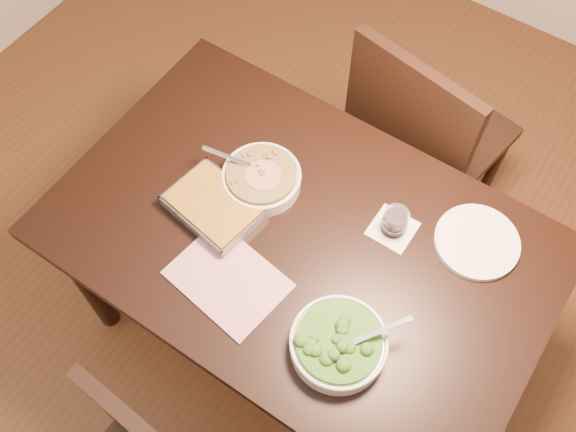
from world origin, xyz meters
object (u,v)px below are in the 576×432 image
object	(u,v)px
wine_tumbler	(395,221)
dinner_plate	(477,242)
table	(300,251)
stew_bowl	(262,178)
broccoli_bowl	(339,344)
baking_dish	(214,206)
chair_far	(421,136)

from	to	relation	value
wine_tumbler	dinner_plate	xyz separation A→B (m)	(0.22, 0.09, -0.04)
table	stew_bowl	distance (m)	0.24
stew_bowl	broccoli_bowl	world-z (taller)	broccoli_bowl
baking_dish	chair_far	size ratio (longest dim) A/B	0.29
broccoli_bowl	dinner_plate	distance (m)	0.50
stew_bowl	dinner_plate	size ratio (longest dim) A/B	1.07
baking_dish	dinner_plate	distance (m)	0.75
stew_bowl	dinner_plate	world-z (taller)	stew_bowl
table	dinner_plate	world-z (taller)	dinner_plate
table	chair_far	size ratio (longest dim) A/B	1.41
dinner_plate	broccoli_bowl	bearing A→B (deg)	-108.99
table	dinner_plate	size ratio (longest dim) A/B	5.89
stew_bowl	chair_far	bearing A→B (deg)	65.02
wine_tumbler	dinner_plate	distance (m)	0.24
table	wine_tumbler	size ratio (longest dim) A/B	17.05
stew_bowl	chair_far	distance (m)	0.67
wine_tumbler	chair_far	xyz separation A→B (m)	(-0.13, 0.49, -0.24)
stew_bowl	dinner_plate	xyz separation A→B (m)	(0.61, 0.17, -0.02)
dinner_plate	chair_far	xyz separation A→B (m)	(-0.35, 0.40, -0.20)
broccoli_bowl	baking_dish	world-z (taller)	broccoli_bowl
stew_bowl	dinner_plate	distance (m)	0.64
table	broccoli_bowl	size ratio (longest dim) A/B	5.45
broccoli_bowl	chair_far	world-z (taller)	chair_far
chair_far	broccoli_bowl	bearing A→B (deg)	111.80
wine_tumbler	table	bearing A→B (deg)	-141.10
chair_far	wine_tumbler	bearing A→B (deg)	114.78
baking_dish	stew_bowl	bearing A→B (deg)	76.87
stew_bowl	wine_tumbler	bearing A→B (deg)	11.90
table	stew_bowl	bearing A→B (deg)	156.71
chair_far	baking_dish	bearing A→B (deg)	75.53
broccoli_bowl	dinner_plate	xyz separation A→B (m)	(0.16, 0.47, -0.03)
broccoli_bowl	baking_dish	size ratio (longest dim) A/B	0.89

